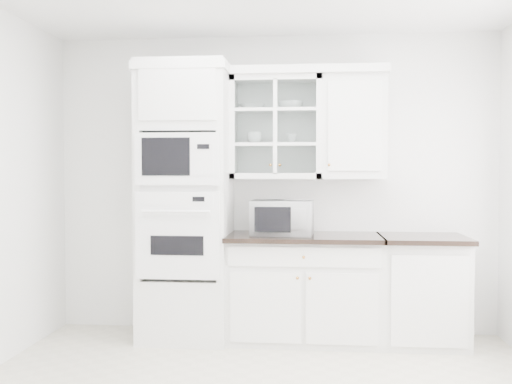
# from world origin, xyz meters

# --- Properties ---
(room_shell) EXTENTS (4.00, 3.50, 2.70)m
(room_shell) POSITION_xyz_m (0.00, 0.43, 1.78)
(room_shell) COLOR white
(room_shell) RESTS_ON ground
(oven_column) EXTENTS (0.76, 0.68, 2.40)m
(oven_column) POSITION_xyz_m (-0.75, 1.42, 1.20)
(oven_column) COLOR white
(oven_column) RESTS_ON ground
(base_cabinet_run) EXTENTS (1.32, 0.67, 0.92)m
(base_cabinet_run) POSITION_xyz_m (0.28, 1.45, 0.46)
(base_cabinet_run) COLOR white
(base_cabinet_run) RESTS_ON ground
(extra_base_cabinet) EXTENTS (0.72, 0.67, 0.92)m
(extra_base_cabinet) POSITION_xyz_m (1.28, 1.45, 0.46)
(extra_base_cabinet) COLOR white
(extra_base_cabinet) RESTS_ON ground
(upper_cabinet_glass) EXTENTS (0.80, 0.33, 0.90)m
(upper_cabinet_glass) POSITION_xyz_m (0.03, 1.58, 1.85)
(upper_cabinet_glass) COLOR white
(upper_cabinet_glass) RESTS_ON room_shell
(upper_cabinet_solid) EXTENTS (0.55, 0.33, 0.90)m
(upper_cabinet_solid) POSITION_xyz_m (0.71, 1.58, 1.85)
(upper_cabinet_solid) COLOR white
(upper_cabinet_solid) RESTS_ON room_shell
(crown_molding) EXTENTS (2.14, 0.38, 0.07)m
(crown_molding) POSITION_xyz_m (-0.07, 1.56, 2.33)
(crown_molding) COLOR white
(crown_molding) RESTS_ON room_shell
(countertop_microwave) EXTENTS (0.55, 0.47, 0.30)m
(countertop_microwave) POSITION_xyz_m (0.09, 1.41, 1.07)
(countertop_microwave) COLOR white
(countertop_microwave) RESTS_ON base_cabinet_run
(bowl_a) EXTENTS (0.28, 0.28, 0.05)m
(bowl_a) POSITION_xyz_m (-0.19, 1.59, 2.04)
(bowl_a) COLOR white
(bowl_a) RESTS_ON upper_cabinet_glass
(bowl_b) EXTENTS (0.23, 0.23, 0.07)m
(bowl_b) POSITION_xyz_m (0.16, 1.59, 2.04)
(bowl_b) COLOR white
(bowl_b) RESTS_ON upper_cabinet_glass
(cup_a) EXTENTS (0.14, 0.14, 0.10)m
(cup_a) POSITION_xyz_m (-0.16, 1.58, 1.76)
(cup_a) COLOR white
(cup_a) RESTS_ON upper_cabinet_glass
(cup_b) EXTENTS (0.12, 0.12, 0.09)m
(cup_b) POSITION_xyz_m (0.16, 1.59, 1.75)
(cup_b) COLOR white
(cup_b) RESTS_ON upper_cabinet_glass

